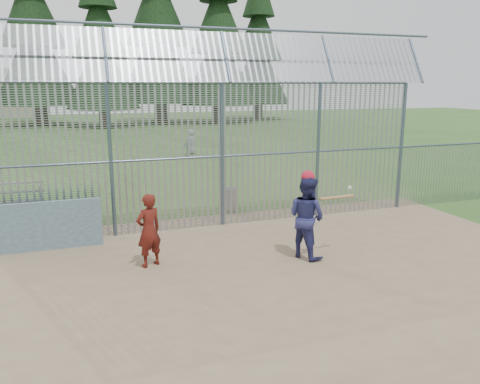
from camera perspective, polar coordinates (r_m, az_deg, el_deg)
name	(u,v)px	position (r m, az deg, el deg)	size (l,w,h in m)	color
ground	(270,269)	(10.39, 3.71, -9.35)	(120.00, 120.00, 0.00)	#2D511E
dirt_infield	(280,277)	(9.96, 4.85, -10.31)	(14.00, 10.00, 0.02)	#756047
dugout_wall	(48,226)	(12.21, -22.37, -3.82)	(2.50, 0.12, 1.20)	#38566B
batter	(306,217)	(10.84, 8.11, -3.04)	(0.93, 0.72, 1.91)	navy
onlooker	(149,230)	(10.41, -11.06, -4.61)	(0.60, 0.39, 1.64)	maroon
bg_kid_standing	(191,142)	(27.53, -5.97, 6.11)	(0.70, 0.46, 1.44)	gray
bg_kid_seated	(188,147)	(26.79, -6.30, 5.45)	(0.58, 0.24, 1.00)	slate
batting_gear	(312,180)	(10.67, 8.81, 1.45)	(1.28, 0.36, 0.68)	#B3172C
trash_can	(230,199)	(14.87, -1.24, -0.91)	(0.56, 0.56, 0.82)	gray
backstop_fence	(283,141)	(13.58, 5.24, 6.21)	(20.09, 0.81, 5.30)	#47566B
conifer_row	(127,14)	(51.13, -13.59, 20.30)	(38.48, 12.26, 20.20)	#332319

